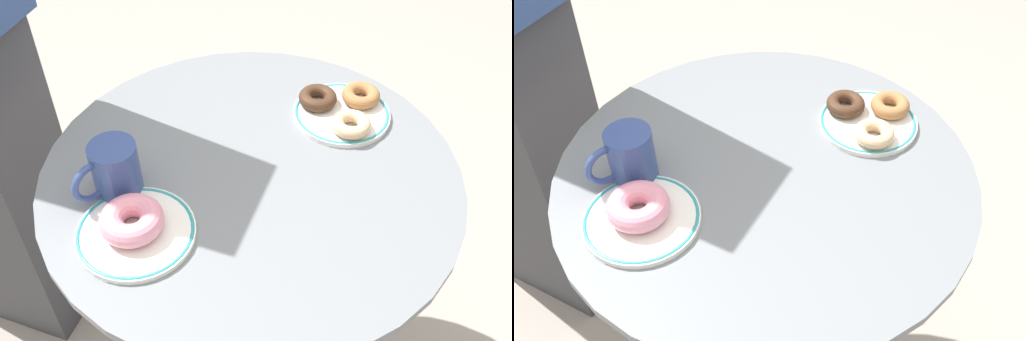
{
  "view_description": "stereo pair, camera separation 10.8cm",
  "coord_description": "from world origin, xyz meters",
  "views": [
    {
      "loc": [
        -0.43,
        -0.64,
        1.51
      ],
      "look_at": [
        0.0,
        -0.01,
        0.74
      ],
      "focal_mm": 42.03,
      "sensor_mm": 36.0,
      "label": 1
    },
    {
      "loc": [
        -0.34,
        -0.69,
        1.51
      ],
      "look_at": [
        0.0,
        -0.01,
        0.74
      ],
      "focal_mm": 42.03,
      "sensor_mm": 36.0,
      "label": 2
    }
  ],
  "objects": [
    {
      "name": "cafe_table",
      "position": [
        0.0,
        0.0,
        0.5
      ],
      "size": [
        0.77,
        0.77,
        0.73
      ],
      "color": "slate",
      "rests_on": "ground"
    },
    {
      "name": "plate_left",
      "position": [
        -0.24,
        -0.01,
        0.74
      ],
      "size": [
        0.2,
        0.2,
        0.01
      ],
      "color": "white",
      "rests_on": "cafe_table"
    },
    {
      "name": "donut_cinnamon",
      "position": [
        0.29,
        0.03,
        0.76
      ],
      "size": [
        0.11,
        0.11,
        0.03
      ],
      "primitive_type": "torus",
      "rotation": [
        0.0,
        0.0,
        0.54
      ],
      "color": "#A36B3D",
      "rests_on": "plate_right"
    },
    {
      "name": "donut_pink_frosted",
      "position": [
        -0.24,
        -0.01,
        0.76
      ],
      "size": [
        0.13,
        0.13,
        0.04
      ],
      "primitive_type": "torus",
      "rotation": [
        0.0,
        0.0,
        2.86
      ],
      "color": "pink",
      "rests_on": "plate_left"
    },
    {
      "name": "plate_right",
      "position": [
        0.24,
        0.03,
        0.74
      ],
      "size": [
        0.19,
        0.19,
        0.01
      ],
      "color": "white",
      "rests_on": "cafe_table"
    },
    {
      "name": "coffee_mug",
      "position": [
        -0.22,
        0.09,
        0.79
      ],
      "size": [
        0.13,
        0.08,
        0.1
      ],
      "color": "#334784",
      "rests_on": "cafe_table"
    },
    {
      "name": "donut_chocolate",
      "position": [
        0.22,
        0.08,
        0.76
      ],
      "size": [
        0.08,
        0.08,
        0.03
      ],
      "primitive_type": "torus",
      "rotation": [
        0.0,
        0.0,
        4.62
      ],
      "color": "#422819",
      "rests_on": "plate_right"
    },
    {
      "name": "donut_glazed",
      "position": [
        0.22,
        -0.02,
        0.76
      ],
      "size": [
        0.09,
        0.09,
        0.03
      ],
      "primitive_type": "torus",
      "rotation": [
        0.0,
        0.0,
        0.23
      ],
      "color": "#E0B789",
      "rests_on": "plate_right"
    }
  ]
}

